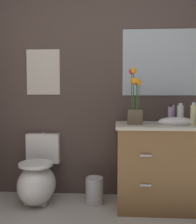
# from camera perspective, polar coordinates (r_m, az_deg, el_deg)

# --- Properties ---
(wall_back) EXTENTS (3.93, 0.05, 2.50)m
(wall_back) POSITION_cam_1_polar(r_m,az_deg,el_deg) (3.09, 3.32, 6.16)
(wall_back) COLOR #4C3D38
(wall_back) RESTS_ON ground_plane
(toilet) EXTENTS (0.38, 0.59, 0.69)m
(toilet) POSITION_cam_1_polar(r_m,az_deg,el_deg) (3.04, -12.07, -13.12)
(toilet) COLOR white
(toilet) RESTS_ON ground_plane
(vanity_cabinet) EXTENTS (0.94, 0.56, 1.00)m
(vanity_cabinet) POSITION_cam_1_polar(r_m,az_deg,el_deg) (2.89, 13.14, -10.30)
(vanity_cabinet) COLOR brown
(vanity_cabinet) RESTS_ON ground_plane
(flower_vase) EXTENTS (0.14, 0.14, 0.55)m
(flower_vase) POSITION_cam_1_polar(r_m,az_deg,el_deg) (2.74, 7.47, 1.55)
(flower_vase) COLOR brown
(flower_vase) RESTS_ON vanity_cabinet
(soap_bottle) EXTENTS (0.07, 0.07, 0.20)m
(soap_bottle) POSITION_cam_1_polar(r_m,az_deg,el_deg) (2.96, 16.34, -0.36)
(soap_bottle) COLOR white
(soap_bottle) RESTS_ON vanity_cabinet
(lotion_bottle) EXTENTS (0.05, 0.05, 0.19)m
(lotion_bottle) POSITION_cam_1_polar(r_m,az_deg,el_deg) (2.92, 14.45, -0.50)
(lotion_bottle) COLOR #B28CBF
(lotion_bottle) RESTS_ON vanity_cabinet
(hand_wash_bottle) EXTENTS (0.06, 0.06, 0.21)m
(hand_wash_bottle) POSITION_cam_1_polar(r_m,az_deg,el_deg) (2.78, 18.76, -0.54)
(hand_wash_bottle) COLOR beige
(hand_wash_bottle) RESTS_ON vanity_cabinet
(trash_bin) EXTENTS (0.18, 0.18, 0.27)m
(trash_bin) POSITION_cam_1_polar(r_m,az_deg,el_deg) (2.97, -0.72, -15.58)
(trash_bin) COLOR #B7B7BC
(trash_bin) RESTS_ON ground_plane
(wall_poster) EXTENTS (0.37, 0.01, 0.49)m
(wall_poster) POSITION_cam_1_polar(r_m,az_deg,el_deg) (3.17, -11.02, 7.92)
(wall_poster) COLOR beige
(wall_mirror) EXTENTS (0.80, 0.01, 0.70)m
(wall_mirror) POSITION_cam_1_polar(r_m,az_deg,el_deg) (3.11, 12.50, 9.76)
(wall_mirror) COLOR #B2BCC6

